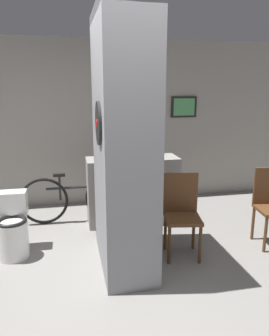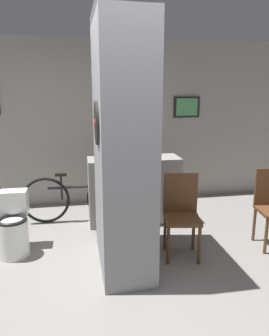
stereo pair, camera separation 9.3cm
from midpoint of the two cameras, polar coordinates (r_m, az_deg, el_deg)
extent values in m
plane|color=gray|center=(3.26, -3.33, -21.11)|extent=(14.00, 14.00, 0.00)
cube|color=gray|center=(5.32, -7.71, 7.64)|extent=(8.00, 0.06, 2.60)
cube|color=black|center=(5.56, 8.11, 10.48)|extent=(0.44, 0.02, 0.34)
cube|color=#4C9959|center=(5.55, 8.16, 10.47)|extent=(0.36, 0.01, 0.28)
cube|color=black|center=(5.34, -0.13, 13.70)|extent=(0.28, 0.02, 0.38)
cube|color=#B24C8C|center=(5.32, -0.10, 13.70)|extent=(0.23, 0.01, 0.31)
cube|color=gray|center=(3.33, -2.78, 4.05)|extent=(0.51, 1.20, 2.60)
cylinder|color=black|center=(3.03, -7.19, 7.74)|extent=(0.03, 0.40, 0.40)
cylinder|color=red|center=(3.03, -7.47, 7.73)|extent=(0.01, 0.07, 0.07)
cube|color=gray|center=(4.61, -0.88, -3.86)|extent=(1.27, 0.44, 0.93)
cylinder|color=silver|center=(4.00, -21.04, -11.58)|extent=(0.34, 0.34, 0.42)
torus|color=black|center=(3.92, -21.33, -8.65)|extent=(0.33, 0.33, 0.04)
cube|color=silver|center=(4.09, -20.97, -5.74)|extent=(0.31, 0.20, 0.28)
cylinder|color=brown|center=(3.63, 5.32, -13.26)|extent=(0.04, 0.04, 0.43)
cylinder|color=brown|center=(3.69, 10.62, -13.01)|extent=(0.04, 0.04, 0.43)
cylinder|color=brown|center=(3.93, 4.70, -11.04)|extent=(0.04, 0.04, 0.43)
cylinder|color=brown|center=(3.98, 9.57, -10.86)|extent=(0.04, 0.04, 0.43)
cube|color=brown|center=(3.71, 7.67, -8.75)|extent=(0.45, 0.45, 0.04)
cube|color=brown|center=(3.78, 7.34, -4.25)|extent=(0.39, 0.09, 0.46)
cylinder|color=brown|center=(4.12, 21.22, -10.79)|extent=(0.04, 0.04, 0.43)
cylinder|color=brown|center=(4.39, 19.36, -9.04)|extent=(0.04, 0.04, 0.43)
cube|color=brown|center=(4.32, 21.85, -2.88)|extent=(0.39, 0.08, 0.46)
torus|color=black|center=(4.74, -16.02, -5.57)|extent=(0.66, 0.04, 0.66)
torus|color=black|center=(4.75, -5.10, -5.03)|extent=(0.66, 0.04, 0.66)
cylinder|color=black|center=(4.67, -10.65, -3.34)|extent=(0.83, 0.04, 0.04)
cylinder|color=black|center=(4.68, -13.41, -3.47)|extent=(0.03, 0.03, 0.34)
cylinder|color=black|center=(4.69, -5.69, -3.08)|extent=(0.03, 0.03, 0.31)
cube|color=black|center=(4.62, -13.54, -1.20)|extent=(0.16, 0.06, 0.04)
cylinder|color=#262626|center=(4.65, -5.74, -1.24)|extent=(0.03, 0.42, 0.03)
cylinder|color=silver|center=(4.45, 0.02, 3.04)|extent=(0.07, 0.07, 0.21)
cylinder|color=silver|center=(4.42, 0.02, 4.94)|extent=(0.03, 0.03, 0.09)
sphere|color=#333333|center=(4.41, 0.02, 5.62)|extent=(0.03, 0.03, 0.03)
cylinder|color=#19598C|center=(4.39, -1.34, 2.45)|extent=(0.08, 0.08, 0.15)
cylinder|color=#19598C|center=(4.37, -1.35, 3.79)|extent=(0.03, 0.03, 0.06)
sphere|color=#333333|center=(4.36, -1.35, 4.32)|extent=(0.04, 0.04, 0.04)
camera|label=1|loc=(0.05, -90.69, -0.17)|focal=35.00mm
camera|label=2|loc=(0.05, 89.31, 0.17)|focal=35.00mm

